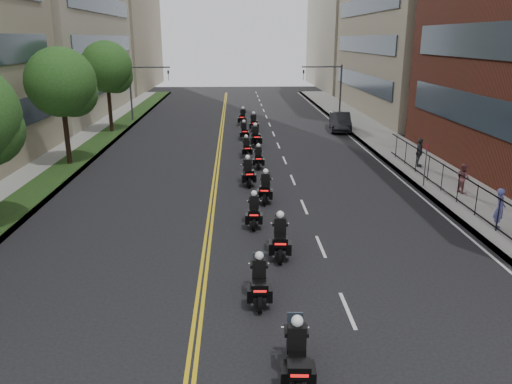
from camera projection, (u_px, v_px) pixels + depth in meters
sidewalk_right at (409, 158)px, 35.01m from camera, size 4.00×90.00×0.15m
sidewalk_left at (63, 162)px, 34.01m from camera, size 4.00×90.00×0.15m
grass_strip at (75, 160)px, 34.01m from camera, size 2.00×90.00×0.04m
building_right_far at (365, 7)px, 82.16m from camera, size 15.00×28.00×26.00m
building_left_far at (98, 6)px, 80.35m from camera, size 16.00×28.00×26.00m
iron_fence at (487, 207)px, 22.32m from camera, size 0.05×28.00×1.50m
street_trees at (31, 97)px, 26.45m from camera, size 4.40×38.40×7.98m
traffic_signal_right at (331, 84)px, 50.06m from camera, size 4.09×0.20×5.60m
traffic_signal_left at (140, 85)px, 49.26m from camera, size 4.09×0.20×5.60m
motorcycle_1 at (297, 357)px, 12.20m from camera, size 0.59×2.36×1.74m
motorcycle_2 at (259, 282)px, 15.98m from camera, size 0.52×2.26×1.67m
motorcycle_3 at (280, 238)px, 19.33m from camera, size 0.63×2.42×1.79m
motorcycle_4 at (254, 212)px, 22.47m from camera, size 0.53×2.19×1.62m
motorcycle_5 at (265, 189)px, 25.82m from camera, size 0.68×2.32×1.71m
motorcycle_6 at (248, 173)px, 28.78m from camera, size 0.61×2.34×1.73m
motorcycle_7 at (258, 158)px, 32.56m from camera, size 0.50×2.15×1.59m
motorcycle_8 at (246, 148)px, 35.58m from camera, size 0.53×2.13×1.57m
motorcycle_9 at (255, 137)px, 39.02m from camera, size 0.65×2.48×1.83m
motorcycle_10 at (244, 132)px, 41.70m from camera, size 0.53×2.20×1.62m
motorcycle_11 at (254, 123)px, 45.35m from camera, size 0.58×2.39×1.76m
motorcycle_12 at (243, 118)px, 48.62m from camera, size 0.71×2.40×1.77m
parked_sedan at (340, 122)px, 45.50m from camera, size 2.36×5.17×1.64m
pedestrian_a at (500, 209)px, 21.61m from camera, size 0.67×0.79×1.83m
pedestrian_b at (463, 178)px, 26.78m from camera, size 0.72×0.86×1.59m
pedestrian_c at (419, 153)px, 32.13m from camera, size 0.82×1.17×1.84m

